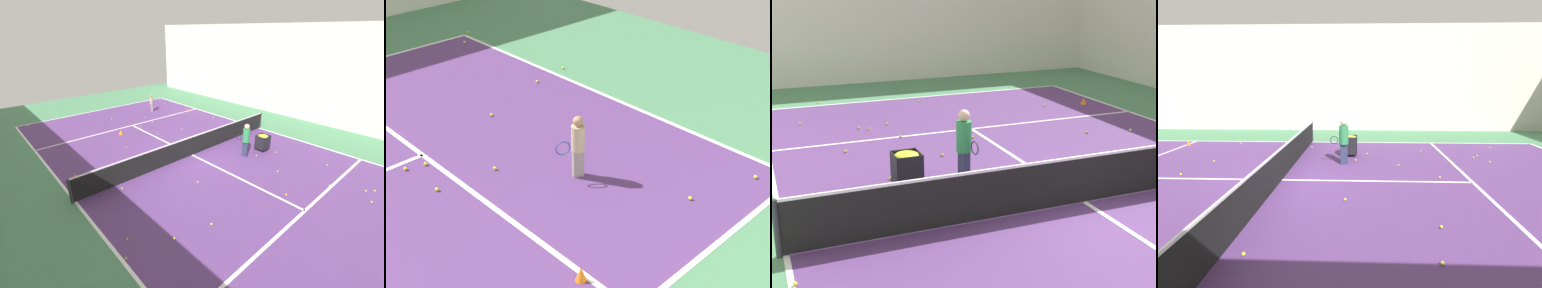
% 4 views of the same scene
% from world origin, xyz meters
% --- Properties ---
extents(ground_plane, '(31.78, 31.78, 0.00)m').
position_xyz_m(ground_plane, '(0.00, 0.00, 0.00)').
color(ground_plane, '#477F56').
extents(court_playing_area, '(11.17, 20.72, 0.00)m').
position_xyz_m(court_playing_area, '(0.00, 0.00, 0.00)').
color(court_playing_area, '#563370').
rests_on(court_playing_area, ground).
extents(line_sideline_left, '(0.10, 20.72, 0.00)m').
position_xyz_m(line_sideline_left, '(-5.58, 0.00, 0.01)').
color(line_sideline_left, white).
rests_on(line_sideline_left, ground).
extents(line_service_far, '(11.17, 0.10, 0.00)m').
position_xyz_m(line_service_far, '(0.00, 5.70, 0.01)').
color(line_service_far, white).
rests_on(line_service_far, ground).
extents(line_centre_service, '(0.10, 11.40, 0.00)m').
position_xyz_m(line_centre_service, '(0.00, 0.00, 0.01)').
color(line_centre_service, white).
rests_on(line_centre_service, ground).
extents(hall_enclosure_left, '(0.15, 28.08, 6.00)m').
position_xyz_m(hall_enclosure_left, '(-9.19, 0.00, 3.00)').
color(hall_enclosure_left, silver).
rests_on(hall_enclosure_left, ground).
extents(tennis_net, '(11.47, 0.10, 0.98)m').
position_xyz_m(tennis_net, '(0.00, 0.00, 0.51)').
color(tennis_net, '#2D2D33').
rests_on(tennis_net, ground).
extents(coach_at_net, '(0.37, 0.66, 1.63)m').
position_xyz_m(coach_at_net, '(-1.83, 1.77, 0.94)').
color(coach_at_net, '#2D3351').
rests_on(coach_at_net, ground).
extents(ball_cart, '(0.56, 0.56, 0.82)m').
position_xyz_m(ball_cart, '(-3.02, 1.95, 0.57)').
color(ball_cart, black).
rests_on(ball_cart, ground).
extents(training_cone_2, '(0.17, 0.17, 0.24)m').
position_xyz_m(training_cone_2, '(-4.67, -5.59, 0.13)').
color(training_cone_2, orange).
rests_on(training_cone_2, ground).
extents(tennis_ball_0, '(0.07, 0.07, 0.07)m').
position_xyz_m(tennis_ball_0, '(2.64, -0.99, 0.04)').
color(tennis_ball_0, yellow).
rests_on(tennis_ball_0, ground).
extents(tennis_ball_1, '(0.07, 0.07, 0.07)m').
position_xyz_m(tennis_ball_1, '(4.09, 3.75, 0.04)').
color(tennis_ball_1, yellow).
rests_on(tennis_ball_1, ground).
extents(tennis_ball_2, '(0.07, 0.07, 0.07)m').
position_xyz_m(tennis_ball_2, '(-2.78, 6.71, 0.04)').
color(tennis_ball_2, yellow).
rests_on(tennis_ball_2, ground).
extents(tennis_ball_3, '(0.07, 0.07, 0.07)m').
position_xyz_m(tennis_ball_3, '(-4.97, -3.25, 0.04)').
color(tennis_ball_3, yellow).
rests_on(tennis_ball_3, ground).
extents(tennis_ball_4, '(0.07, 0.07, 0.07)m').
position_xyz_m(tennis_ball_4, '(-2.16, 7.07, 0.04)').
color(tennis_ball_4, yellow).
rests_on(tennis_ball_4, ground).
extents(tennis_ball_5, '(0.07, 0.07, 0.07)m').
position_xyz_m(tennis_ball_5, '(-4.29, 0.21, 0.04)').
color(tennis_ball_5, yellow).
rests_on(tennis_ball_5, ground).
extents(tennis_ball_7, '(0.07, 0.07, 0.07)m').
position_xyz_m(tennis_ball_7, '(-5.54, -0.95, 0.04)').
color(tennis_ball_7, yellow).
rests_on(tennis_ball_7, ground).
extents(tennis_ball_11, '(0.07, 0.07, 0.07)m').
position_xyz_m(tennis_ball_11, '(-2.22, 2.19, 0.04)').
color(tennis_ball_11, yellow).
rests_on(tennis_ball_11, ground).
extents(tennis_ball_12, '(0.07, 0.07, 0.07)m').
position_xyz_m(tennis_ball_12, '(2.84, 4.05, 0.04)').
color(tennis_ball_12, yellow).
rests_on(tennis_ball_12, ground).
extents(tennis_ball_13, '(0.07, 0.07, 0.07)m').
position_xyz_m(tennis_ball_13, '(-0.33, 4.81, 0.04)').
color(tennis_ball_13, yellow).
rests_on(tennis_ball_13, ground).
extents(tennis_ball_14, '(0.07, 0.07, 0.07)m').
position_xyz_m(tennis_ball_14, '(-3.04, 6.93, 0.04)').
color(tennis_ball_14, yellow).
rests_on(tennis_ball_14, ground).
extents(tennis_ball_16, '(0.07, 0.07, 0.07)m').
position_xyz_m(tennis_ball_16, '(-1.62, 3.70, 0.04)').
color(tennis_ball_16, yellow).
rests_on(tennis_ball_16, ground).
extents(tennis_ball_17, '(0.07, 0.07, 0.07)m').
position_xyz_m(tennis_ball_17, '(-0.33, -3.33, 0.04)').
color(tennis_ball_17, yellow).
rests_on(tennis_ball_17, ground).
extents(tennis_ball_18, '(0.07, 0.07, 0.07)m').
position_xyz_m(tennis_ball_18, '(-3.77, 4.88, 0.04)').
color(tennis_ball_18, yellow).
rests_on(tennis_ball_18, ground).
extents(tennis_ball_19, '(0.07, 0.07, 0.07)m').
position_xyz_m(tennis_ball_19, '(3.96, 0.39, 0.04)').
color(tennis_ball_19, yellow).
rests_on(tennis_ball_19, ground).
extents(tennis_ball_21, '(0.07, 0.07, 0.07)m').
position_xyz_m(tennis_ball_21, '(1.50, 2.00, 0.04)').
color(tennis_ball_21, yellow).
rests_on(tennis_ball_21, ground).
extents(tennis_ball_24, '(0.07, 0.07, 0.07)m').
position_xyz_m(tennis_ball_24, '(-1.89, -3.02, 0.04)').
color(tennis_ball_24, yellow).
rests_on(tennis_ball_24, ground).
extents(tennis_ball_28, '(0.07, 0.07, 0.07)m').
position_xyz_m(tennis_ball_28, '(-2.14, 5.65, 0.04)').
color(tennis_ball_28, yellow).
rests_on(tennis_ball_28, ground).
extents(tennis_ball_32, '(0.07, 0.07, 0.07)m').
position_xyz_m(tennis_ball_32, '(-4.56, 8.06, 0.04)').
color(tennis_ball_32, yellow).
rests_on(tennis_ball_32, ground).
extents(tennis_ball_33, '(0.07, 0.07, 0.07)m').
position_xyz_m(tennis_ball_33, '(-3.21, 2.63, 0.04)').
color(tennis_ball_33, yellow).
rests_on(tennis_ball_33, ground).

